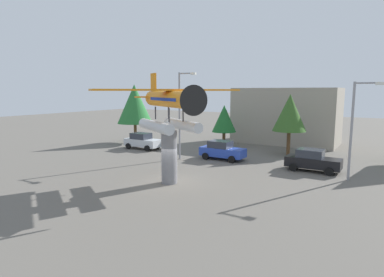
# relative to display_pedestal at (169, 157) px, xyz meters

# --- Properties ---
(ground_plane) EXTENTS (140.00, 140.00, 0.00)m
(ground_plane) POSITION_rel_display_pedestal_xyz_m (0.00, 0.00, -1.85)
(ground_plane) COLOR #605B54
(display_pedestal) EXTENTS (1.10, 1.10, 3.70)m
(display_pedestal) POSITION_rel_display_pedestal_xyz_m (0.00, 0.00, 0.00)
(display_pedestal) COLOR slate
(display_pedestal) RESTS_ON ground
(floatplane_monument) EXTENTS (7.04, 9.51, 4.00)m
(floatplane_monument) POSITION_rel_display_pedestal_xyz_m (0.11, -0.07, 3.52)
(floatplane_monument) COLOR silver
(floatplane_monument) RESTS_ON display_pedestal
(car_near_silver) EXTENTS (4.20, 2.02, 1.76)m
(car_near_silver) POSITION_rel_display_pedestal_xyz_m (-10.48, 9.40, -0.97)
(car_near_silver) COLOR silver
(car_near_silver) RESTS_ON ground
(car_mid_blue) EXTENTS (4.20, 2.02, 1.76)m
(car_mid_blue) POSITION_rel_display_pedestal_xyz_m (-0.42, 9.03, -0.97)
(car_mid_blue) COLOR #2847B7
(car_mid_blue) RESTS_ON ground
(car_far_black) EXTENTS (4.20, 2.02, 1.76)m
(car_far_black) POSITION_rel_display_pedestal_xyz_m (7.77, 8.84, -0.97)
(car_far_black) COLOR black
(car_far_black) RESTS_ON ground
(streetlight_primary) EXTENTS (1.84, 0.28, 8.07)m
(streetlight_primary) POSITION_rel_display_pedestal_xyz_m (-3.67, 7.03, 2.82)
(streetlight_primary) COLOR gray
(streetlight_primary) RESTS_ON ground
(streetlight_secondary) EXTENTS (1.84, 0.28, 7.04)m
(streetlight_secondary) POSITION_rel_display_pedestal_xyz_m (10.78, 7.37, 2.29)
(streetlight_secondary) COLOR gray
(streetlight_secondary) RESTS_ON ground
(storefront_building) EXTENTS (12.17, 6.19, 6.75)m
(storefront_building) POSITION_rel_display_pedestal_xyz_m (1.82, 22.00, 1.52)
(storefront_building) COLOR #9E9384
(storefront_building) RESTS_ON ground
(tree_west) EXTENTS (4.29, 4.29, 7.20)m
(tree_west) POSITION_rel_display_pedestal_xyz_m (-14.18, 12.42, 2.95)
(tree_west) COLOR brown
(tree_west) RESTS_ON ground
(tree_east) EXTENTS (2.76, 2.76, 4.81)m
(tree_east) POSITION_rel_display_pedestal_xyz_m (-3.36, 15.37, 1.40)
(tree_east) COLOR brown
(tree_east) RESTS_ON ground
(tree_center_back) EXTENTS (3.31, 3.31, 6.10)m
(tree_center_back) POSITION_rel_display_pedestal_xyz_m (4.27, 14.52, 2.38)
(tree_center_back) COLOR brown
(tree_center_back) RESTS_ON ground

